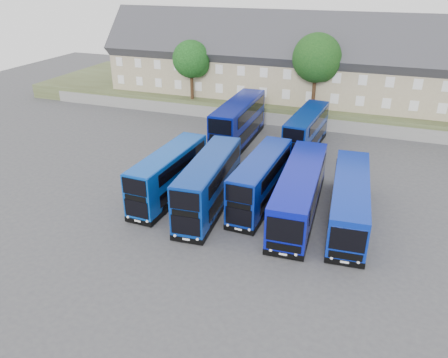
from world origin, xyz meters
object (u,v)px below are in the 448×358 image
tree_west (192,60)px  dd_front_mid (209,185)px  dd_front_left (169,176)px  coach_east_a (299,193)px  tree_mid (318,60)px

tree_west → dd_front_mid: bearing=-63.6°
dd_front_mid → tree_west: bearing=112.3°
dd_front_left → coach_east_a: size_ratio=0.77×
tree_west → coach_east_a: bearing=-49.5°
dd_front_left → tree_west: (-7.84, 23.00, 5.05)m
coach_east_a → tree_mid: 23.42m
coach_east_a → tree_west: bearing=127.8°
coach_east_a → tree_mid: bearing=94.2°
tree_west → tree_mid: bearing=1.8°
dd_front_mid → dd_front_left: bearing=165.5°
dd_front_left → tree_mid: tree_mid is taller
dd_front_mid → tree_west: tree_west is taller
dd_front_mid → tree_mid: (4.23, 24.22, 5.95)m
coach_east_a → tree_mid: tree_mid is taller
dd_front_left → coach_east_a: bearing=8.1°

